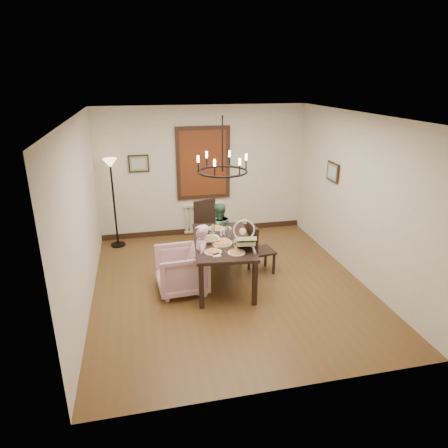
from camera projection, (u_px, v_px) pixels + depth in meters
name	position (u px, v px, depth m)	size (l,w,h in m)	color
room_shell	(225.00, 200.00, 6.67)	(4.51, 5.00, 2.81)	brown
dining_table	(223.00, 245.00, 6.67)	(1.11, 1.76, 0.78)	black
chair_far	(210.00, 228.00, 7.84)	(0.47, 0.47, 1.08)	black
chair_right	(262.00, 248.00, 7.12)	(0.41, 0.41, 0.93)	black
armchair	(181.00, 270.00, 6.52)	(0.79, 0.81, 0.73)	#D09FAA
elderly_woman	(201.00, 265.00, 6.42)	(0.36, 0.23, 0.98)	#DA9ABD
seated_man	(219.00, 237.00, 7.57)	(0.47, 0.36, 0.96)	#3E694D
baby_bouncer	(245.00, 239.00, 6.26)	(0.37, 0.50, 0.33)	#C3CF8E
salad_bowl	(211.00, 239.00, 6.56)	(0.34, 0.34, 0.08)	white
pizza_platter	(222.00, 242.00, 6.50)	(0.34, 0.34, 0.04)	tan
drinking_glass	(229.00, 233.00, 6.75)	(0.08, 0.08, 0.15)	silver
window_blinds	(203.00, 163.00, 8.52)	(1.00, 0.03, 1.40)	#5E3012
radiator	(204.00, 218.00, 8.97)	(0.92, 0.12, 0.62)	silver
picture_back	(139.00, 164.00, 8.23)	(0.42, 0.03, 0.36)	black
picture_right	(333.00, 172.00, 7.52)	(0.42, 0.03, 0.36)	black
floor_lamp	(114.00, 205.00, 8.09)	(0.30, 0.30, 1.80)	black
chandelier	(222.00, 171.00, 6.23)	(0.80, 0.80, 0.04)	black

